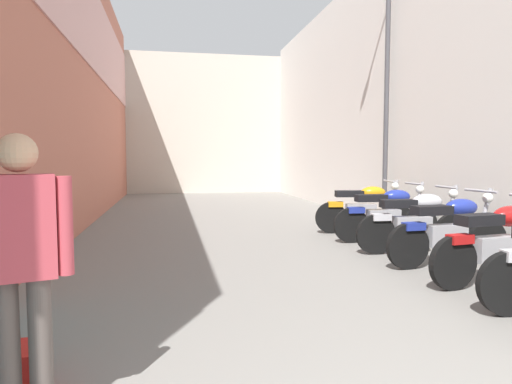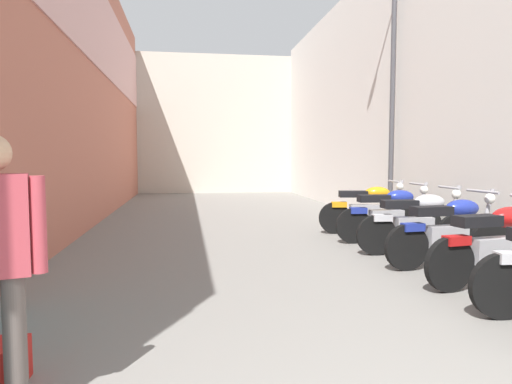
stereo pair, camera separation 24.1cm
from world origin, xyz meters
TOP-DOWN VIEW (x-y plane):
  - ground_plane at (0.00, 7.10)m, footprint 34.21×34.21m
  - building_left at (-3.34, 9.06)m, footprint 0.45×18.21m
  - building_right at (3.35, 9.10)m, footprint 0.45×18.21m
  - building_far_end at (0.00, 19.21)m, footprint 9.29×2.00m
  - motorcycle_fourth at (2.21, 3.96)m, footprint 1.84×0.58m
  - motorcycle_fifth at (2.21, 4.87)m, footprint 1.85×0.58m
  - motorcycle_sixth at (2.21, 5.72)m, footprint 1.85×0.58m
  - motorcycle_seventh at (2.21, 6.66)m, footprint 1.85×0.58m
  - motorcycle_eighth at (2.21, 7.60)m, footprint 1.84×0.58m
  - street_lamp at (2.91, 8.34)m, footprint 0.79×0.18m

SIDE VIEW (x-z plane):
  - ground_plane at x=0.00m, z-range 0.00..0.00m
  - motorcycle_fourth at x=2.21m, z-range -0.02..1.02m
  - motorcycle_fifth at x=2.21m, z-range -0.02..1.02m
  - motorcycle_sixth at x=2.21m, z-range -0.02..1.02m
  - motorcycle_seventh at x=2.21m, z-range -0.02..1.02m
  - motorcycle_eighth at x=2.21m, z-range -0.02..1.02m
  - building_far_end at x=0.00m, z-range 0.00..5.65m
  - building_right at x=3.35m, z-range 0.00..5.89m
  - street_lamp at x=2.91m, z-range 0.40..5.56m
  - building_left at x=-3.34m, z-range 0.03..6.19m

